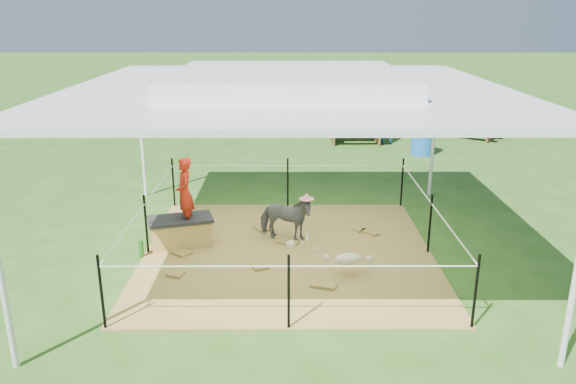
{
  "coord_description": "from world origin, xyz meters",
  "views": [
    {
      "loc": [
        -0.03,
        -8.28,
        3.74
      ],
      "look_at": [
        0.0,
        0.6,
        0.85
      ],
      "focal_mm": 35.0,
      "sensor_mm": 36.0,
      "label": 1
    }
  ],
  "objects_px": {
    "foal": "(348,257)",
    "picnic_table_near": "(355,130)",
    "straw_bale": "(181,233)",
    "distant_person": "(384,123)",
    "picnic_table_far": "(470,125)",
    "pony": "(285,218)",
    "green_bottle": "(141,249)",
    "woman": "(184,187)",
    "trash_barrel": "(423,138)"
  },
  "relations": [
    {
      "from": "green_bottle",
      "to": "woman",
      "type": "bearing_deg",
      "value": 34.7
    },
    {
      "from": "green_bottle",
      "to": "picnic_table_far",
      "type": "relative_size",
      "value": 0.15
    },
    {
      "from": "foal",
      "to": "picnic_table_near",
      "type": "distance_m",
      "value": 8.94
    },
    {
      "from": "green_bottle",
      "to": "picnic_table_near",
      "type": "xyz_separation_m",
      "value": [
        4.31,
        8.23,
        0.19
      ]
    },
    {
      "from": "picnic_table_near",
      "to": "picnic_table_far",
      "type": "distance_m",
      "value": 3.7
    },
    {
      "from": "straw_bale",
      "to": "picnic_table_near",
      "type": "distance_m",
      "value": 8.64
    },
    {
      "from": "trash_barrel",
      "to": "pony",
      "type": "bearing_deg",
      "value": -121.55
    },
    {
      "from": "foal",
      "to": "distant_person",
      "type": "xyz_separation_m",
      "value": [
        1.94,
        8.69,
        0.3
      ]
    },
    {
      "from": "pony",
      "to": "green_bottle",
      "type": "bearing_deg",
      "value": 121.07
    },
    {
      "from": "pony",
      "to": "trash_barrel",
      "type": "height_order",
      "value": "trash_barrel"
    },
    {
      "from": "trash_barrel",
      "to": "picnic_table_far",
      "type": "bearing_deg",
      "value": 48.23
    },
    {
      "from": "straw_bale",
      "to": "distant_person",
      "type": "height_order",
      "value": "distant_person"
    },
    {
      "from": "straw_bale",
      "to": "foal",
      "type": "height_order",
      "value": "foal"
    },
    {
      "from": "straw_bale",
      "to": "distant_person",
      "type": "relative_size",
      "value": 0.79
    },
    {
      "from": "pony",
      "to": "picnic_table_near",
      "type": "distance_m",
      "value": 7.85
    },
    {
      "from": "pony",
      "to": "picnic_table_far",
      "type": "relative_size",
      "value": 0.52
    },
    {
      "from": "green_bottle",
      "to": "foal",
      "type": "bearing_deg",
      "value": -11.37
    },
    {
      "from": "pony",
      "to": "foal",
      "type": "relative_size",
      "value": 0.92
    },
    {
      "from": "woman",
      "to": "green_bottle",
      "type": "xyz_separation_m",
      "value": [
        -0.65,
        -0.45,
        -0.87
      ]
    },
    {
      "from": "woman",
      "to": "picnic_table_far",
      "type": "relative_size",
      "value": 0.65
    },
    {
      "from": "picnic_table_far",
      "to": "pony",
      "type": "bearing_deg",
      "value": -89.89
    },
    {
      "from": "pony",
      "to": "picnic_table_far",
      "type": "bearing_deg",
      "value": -19.68
    },
    {
      "from": "pony",
      "to": "picnic_table_near",
      "type": "bearing_deg",
      "value": -0.19
    },
    {
      "from": "trash_barrel",
      "to": "picnic_table_far",
      "type": "height_order",
      "value": "trash_barrel"
    },
    {
      "from": "picnic_table_far",
      "to": "trash_barrel",
      "type": "bearing_deg",
      "value": -97.08
    },
    {
      "from": "picnic_table_far",
      "to": "straw_bale",
      "type": "bearing_deg",
      "value": -96.51
    },
    {
      "from": "green_bottle",
      "to": "distant_person",
      "type": "xyz_separation_m",
      "value": [
        5.13,
        8.05,
        0.44
      ]
    },
    {
      "from": "distant_person",
      "to": "woman",
      "type": "bearing_deg",
      "value": 45.3
    },
    {
      "from": "foal",
      "to": "pony",
      "type": "bearing_deg",
      "value": 117.79
    },
    {
      "from": "straw_bale",
      "to": "woman",
      "type": "distance_m",
      "value": 0.8
    },
    {
      "from": "picnic_table_far",
      "to": "distant_person",
      "type": "distance_m",
      "value": 2.95
    },
    {
      "from": "green_bottle",
      "to": "foal",
      "type": "distance_m",
      "value": 3.26
    },
    {
      "from": "foal",
      "to": "picnic_table_near",
      "type": "bearing_deg",
      "value": 75.19
    },
    {
      "from": "green_bottle",
      "to": "picnic_table_far",
      "type": "height_order",
      "value": "picnic_table_far"
    },
    {
      "from": "foal",
      "to": "trash_barrel",
      "type": "relative_size",
      "value": 1.08
    },
    {
      "from": "woman",
      "to": "trash_barrel",
      "type": "relative_size",
      "value": 1.24
    },
    {
      "from": "picnic_table_near",
      "to": "picnic_table_far",
      "type": "bearing_deg",
      "value": 9.93
    },
    {
      "from": "woman",
      "to": "distant_person",
      "type": "distance_m",
      "value": 8.83
    },
    {
      "from": "green_bottle",
      "to": "trash_barrel",
      "type": "distance_m",
      "value": 8.96
    },
    {
      "from": "foal",
      "to": "picnic_table_far",
      "type": "relative_size",
      "value": 0.56
    },
    {
      "from": "trash_barrel",
      "to": "picnic_table_near",
      "type": "relative_size",
      "value": 0.55
    },
    {
      "from": "foal",
      "to": "picnic_table_far",
      "type": "height_order",
      "value": "picnic_table_far"
    },
    {
      "from": "woman",
      "to": "trash_barrel",
      "type": "xyz_separation_m",
      "value": [
        5.31,
        6.23,
        -0.57
      ]
    },
    {
      "from": "woman",
      "to": "picnic_table_far",
      "type": "height_order",
      "value": "woman"
    },
    {
      "from": "pony",
      "to": "foal",
      "type": "distance_m",
      "value": 1.6
    },
    {
      "from": "straw_bale",
      "to": "trash_barrel",
      "type": "bearing_deg",
      "value": 49.01
    },
    {
      "from": "woman",
      "to": "pony",
      "type": "relative_size",
      "value": 1.25
    },
    {
      "from": "green_bottle",
      "to": "distant_person",
      "type": "height_order",
      "value": "distant_person"
    },
    {
      "from": "pony",
      "to": "trash_barrel",
      "type": "bearing_deg",
      "value": -16.66
    },
    {
      "from": "woman",
      "to": "trash_barrel",
      "type": "bearing_deg",
      "value": 122.89
    }
  ]
}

